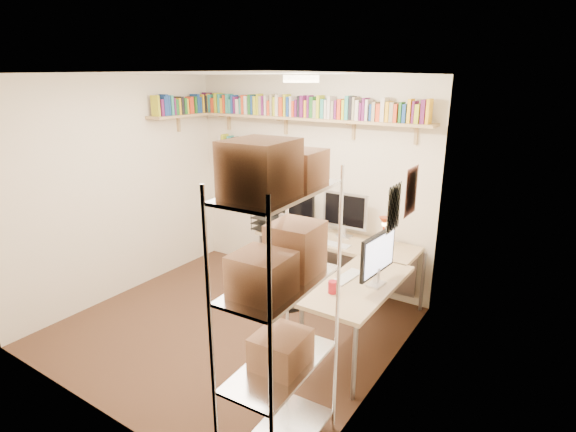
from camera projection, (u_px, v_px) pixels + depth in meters
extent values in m
plane|color=#43251D|center=(232.00, 327.00, 4.65)|extent=(3.20, 3.20, 0.00)
cube|color=beige|center=(307.00, 182.00, 5.48)|extent=(3.20, 0.04, 2.50)
cube|color=beige|center=(120.00, 189.00, 5.12)|extent=(0.04, 3.00, 2.50)
cube|color=beige|center=(386.00, 244.00, 3.44)|extent=(0.04, 3.00, 2.50)
cube|color=beige|center=(83.00, 263.00, 3.08)|extent=(3.20, 0.04, 2.50)
cube|color=white|center=(221.00, 74.00, 3.91)|extent=(3.20, 3.00, 0.04)
cube|color=silver|center=(411.00, 191.00, 3.80)|extent=(0.01, 0.30, 0.42)
cube|color=white|center=(394.00, 208.00, 3.49)|extent=(0.01, 0.28, 0.38)
cylinder|color=#FFEAC6|center=(301.00, 79.00, 3.71)|extent=(0.30, 0.30, 0.06)
cube|color=tan|center=(303.00, 118.00, 5.15)|extent=(3.05, 0.25, 0.03)
cube|color=tan|center=(184.00, 115.00, 5.58)|extent=(0.25, 1.00, 0.03)
cube|color=tan|center=(247.00, 156.00, 5.77)|extent=(0.95, 0.20, 0.02)
cube|color=tan|center=(227.00, 119.00, 5.85)|extent=(0.03, 0.20, 0.20)
cube|color=tan|center=(284.00, 123.00, 5.38)|extent=(0.03, 0.20, 0.20)
cube|color=tan|center=(352.00, 127.00, 4.91)|extent=(0.03, 0.20, 0.20)
cube|color=tan|center=(415.00, 131.00, 4.54)|extent=(0.03, 0.20, 0.20)
cube|color=black|center=(208.00, 105.00, 5.88)|extent=(0.04, 0.13, 0.18)
cube|color=gold|center=(210.00, 103.00, 5.85)|extent=(0.02, 0.13, 0.23)
cube|color=teal|center=(212.00, 103.00, 5.83)|extent=(0.04, 0.14, 0.22)
cube|color=red|center=(215.00, 105.00, 5.81)|extent=(0.04, 0.15, 0.18)
cube|color=gold|center=(218.00, 103.00, 5.78)|extent=(0.04, 0.13, 0.25)
cube|color=teal|center=(222.00, 103.00, 5.75)|extent=(0.04, 0.12, 0.23)
cube|color=gold|center=(224.00, 105.00, 5.73)|extent=(0.04, 0.13, 0.18)
cube|color=red|center=(227.00, 104.00, 5.70)|extent=(0.03, 0.15, 0.22)
cube|color=teal|center=(230.00, 103.00, 5.68)|extent=(0.04, 0.12, 0.24)
cube|color=teal|center=(232.00, 106.00, 5.66)|extent=(0.03, 0.13, 0.17)
cube|color=navy|center=(235.00, 104.00, 5.64)|extent=(0.03, 0.13, 0.22)
cube|color=#621A56|center=(237.00, 105.00, 5.62)|extent=(0.03, 0.12, 0.21)
cube|color=beige|center=(240.00, 106.00, 5.60)|extent=(0.04, 0.12, 0.18)
cube|color=teal|center=(243.00, 106.00, 5.57)|extent=(0.03, 0.11, 0.20)
cube|color=red|center=(245.00, 104.00, 5.55)|extent=(0.03, 0.14, 0.23)
cube|color=beige|center=(249.00, 105.00, 5.52)|extent=(0.04, 0.14, 0.22)
cube|color=#226726|center=(252.00, 104.00, 5.49)|extent=(0.04, 0.12, 0.24)
cube|color=navy|center=(255.00, 105.00, 5.47)|extent=(0.03, 0.14, 0.23)
cube|color=gold|center=(257.00, 105.00, 5.45)|extent=(0.04, 0.13, 0.22)
cube|color=gold|center=(260.00, 104.00, 5.43)|extent=(0.03, 0.11, 0.25)
cube|color=gray|center=(263.00, 105.00, 5.41)|extent=(0.04, 0.13, 0.22)
cube|color=#621A56|center=(265.00, 105.00, 5.39)|extent=(0.03, 0.14, 0.23)
cube|color=beige|center=(268.00, 105.00, 5.37)|extent=(0.03, 0.13, 0.23)
cube|color=red|center=(271.00, 108.00, 5.35)|extent=(0.03, 0.12, 0.17)
cube|color=gray|center=(274.00, 105.00, 5.32)|extent=(0.03, 0.14, 0.25)
cube|color=gold|center=(277.00, 106.00, 5.30)|extent=(0.03, 0.13, 0.21)
cube|color=beige|center=(280.00, 105.00, 5.28)|extent=(0.04, 0.14, 0.24)
cube|color=red|center=(283.00, 107.00, 5.25)|extent=(0.04, 0.14, 0.22)
cube|color=gold|center=(287.00, 105.00, 5.22)|extent=(0.03, 0.13, 0.25)
cube|color=navy|center=(290.00, 107.00, 5.20)|extent=(0.04, 0.13, 0.22)
cube|color=beige|center=(293.00, 106.00, 5.18)|extent=(0.03, 0.14, 0.23)
cube|color=red|center=(296.00, 109.00, 5.17)|extent=(0.03, 0.14, 0.18)
cube|color=#621A56|center=(298.00, 108.00, 5.15)|extent=(0.03, 0.13, 0.20)
cube|color=black|center=(301.00, 106.00, 5.12)|extent=(0.03, 0.14, 0.24)
cube|color=#621A56|center=(304.00, 106.00, 5.10)|extent=(0.04, 0.13, 0.24)
cube|color=gold|center=(307.00, 109.00, 5.08)|extent=(0.03, 0.12, 0.19)
cube|color=#621A56|center=(310.00, 106.00, 5.06)|extent=(0.03, 0.11, 0.24)
cube|color=#226726|center=(314.00, 107.00, 5.04)|extent=(0.04, 0.13, 0.23)
cube|color=gray|center=(317.00, 109.00, 5.02)|extent=(0.04, 0.13, 0.19)
cube|color=gold|center=(320.00, 107.00, 4.99)|extent=(0.03, 0.13, 0.25)
cube|color=teal|center=(324.00, 109.00, 4.97)|extent=(0.04, 0.13, 0.21)
cube|color=beige|center=(328.00, 109.00, 4.94)|extent=(0.03, 0.14, 0.20)
cube|color=beige|center=(331.00, 107.00, 4.92)|extent=(0.04, 0.14, 0.24)
cube|color=gray|center=(335.00, 110.00, 4.90)|extent=(0.03, 0.13, 0.19)
cube|color=#621A56|center=(338.00, 110.00, 4.88)|extent=(0.03, 0.14, 0.20)
cube|color=red|center=(342.00, 109.00, 4.85)|extent=(0.04, 0.15, 0.21)
cube|color=gold|center=(346.00, 109.00, 4.83)|extent=(0.03, 0.15, 0.21)
cube|color=teal|center=(349.00, 108.00, 4.80)|extent=(0.04, 0.14, 0.25)
cube|color=black|center=(352.00, 108.00, 4.78)|extent=(0.04, 0.13, 0.24)
cube|color=gray|center=(356.00, 108.00, 4.76)|extent=(0.03, 0.14, 0.24)
cube|color=beige|center=(359.00, 110.00, 4.75)|extent=(0.04, 0.14, 0.21)
cube|color=#621A56|center=(362.00, 112.00, 4.73)|extent=(0.02, 0.14, 0.18)
cube|color=#621A56|center=(366.00, 109.00, 4.70)|extent=(0.03, 0.14, 0.23)
cube|color=beige|center=(369.00, 110.00, 4.69)|extent=(0.03, 0.15, 0.22)
cube|color=navy|center=(372.00, 112.00, 4.67)|extent=(0.02, 0.11, 0.17)
cube|color=gray|center=(376.00, 111.00, 4.65)|extent=(0.04, 0.14, 0.19)
cube|color=red|center=(380.00, 112.00, 4.63)|extent=(0.04, 0.13, 0.18)
cube|color=beige|center=(385.00, 110.00, 4.59)|extent=(0.04, 0.14, 0.24)
cube|color=gold|center=(389.00, 112.00, 4.58)|extent=(0.03, 0.13, 0.20)
cube|color=gray|center=(393.00, 112.00, 4.55)|extent=(0.04, 0.11, 0.19)
cube|color=red|center=(397.00, 113.00, 4.53)|extent=(0.04, 0.14, 0.18)
cube|color=#226726|center=(402.00, 112.00, 4.50)|extent=(0.03, 0.12, 0.20)
cube|color=navy|center=(406.00, 113.00, 4.48)|extent=(0.04, 0.13, 0.18)
cube|color=gold|center=(411.00, 111.00, 4.45)|extent=(0.03, 0.13, 0.23)
cube|color=#621A56|center=(415.00, 112.00, 4.43)|extent=(0.02, 0.14, 0.21)
cube|color=gold|center=(419.00, 114.00, 4.42)|extent=(0.04, 0.15, 0.19)
cube|color=#621A56|center=(424.00, 112.00, 4.38)|extent=(0.04, 0.11, 0.23)
cube|color=gold|center=(429.00, 111.00, 4.35)|extent=(0.03, 0.13, 0.24)
cube|color=gold|center=(155.00, 106.00, 5.19)|extent=(0.13, 0.03, 0.24)
cube|color=#621A56|center=(159.00, 108.00, 5.24)|extent=(0.15, 0.04, 0.19)
cube|color=navy|center=(162.00, 106.00, 5.27)|extent=(0.14, 0.02, 0.22)
cube|color=navy|center=(164.00, 105.00, 5.30)|extent=(0.12, 0.04, 0.25)
cube|color=navy|center=(167.00, 105.00, 5.33)|extent=(0.12, 0.02, 0.23)
cube|color=teal|center=(169.00, 105.00, 5.36)|extent=(0.13, 0.04, 0.23)
cube|color=#621A56|center=(172.00, 106.00, 5.40)|extent=(0.13, 0.03, 0.20)
cube|color=#226726|center=(174.00, 107.00, 5.43)|extent=(0.13, 0.04, 0.18)
cube|color=gold|center=(177.00, 106.00, 5.46)|extent=(0.13, 0.03, 0.20)
cube|color=black|center=(179.00, 105.00, 5.49)|extent=(0.14, 0.04, 0.21)
cube|color=#226726|center=(182.00, 106.00, 5.54)|extent=(0.14, 0.04, 0.19)
cube|color=gold|center=(185.00, 106.00, 5.57)|extent=(0.11, 0.03, 0.18)
cube|color=red|center=(188.00, 106.00, 5.61)|extent=(0.13, 0.03, 0.19)
cube|color=red|center=(190.00, 105.00, 5.64)|extent=(0.11, 0.04, 0.20)
cube|color=#226726|center=(192.00, 105.00, 5.68)|extent=(0.14, 0.03, 0.21)
cube|color=navy|center=(195.00, 103.00, 5.71)|extent=(0.14, 0.04, 0.23)
cube|color=navy|center=(198.00, 105.00, 5.76)|extent=(0.12, 0.03, 0.20)
cube|color=gold|center=(200.00, 103.00, 5.78)|extent=(0.14, 0.02, 0.23)
cube|color=black|center=(202.00, 104.00, 5.82)|extent=(0.13, 0.04, 0.21)
cube|color=black|center=(205.00, 105.00, 5.86)|extent=(0.14, 0.04, 0.18)
cube|color=#621A56|center=(207.00, 102.00, 5.88)|extent=(0.15, 0.03, 0.25)
cube|color=beige|center=(222.00, 144.00, 5.95)|extent=(0.04, 0.13, 0.22)
cube|color=gold|center=(225.00, 143.00, 5.92)|extent=(0.04, 0.11, 0.25)
cube|color=navy|center=(228.00, 147.00, 5.90)|extent=(0.04, 0.13, 0.17)
cube|color=teal|center=(231.00, 145.00, 5.87)|extent=(0.02, 0.12, 0.23)
cube|color=beige|center=(233.00, 147.00, 5.86)|extent=(0.04, 0.15, 0.17)
cube|color=black|center=(236.00, 145.00, 5.83)|extent=(0.03, 0.14, 0.22)
cube|color=#621A56|center=(239.00, 147.00, 5.80)|extent=(0.04, 0.14, 0.20)
cube|color=gold|center=(241.00, 147.00, 5.78)|extent=(0.03, 0.12, 0.19)
cube|color=black|center=(244.00, 148.00, 5.76)|extent=(0.04, 0.14, 0.18)
cube|color=black|center=(246.00, 148.00, 5.74)|extent=(0.04, 0.14, 0.18)
cube|color=#621A56|center=(249.00, 146.00, 5.71)|extent=(0.04, 0.13, 0.24)
cube|color=teal|center=(251.00, 147.00, 5.69)|extent=(0.03, 0.12, 0.23)
cube|color=black|center=(254.00, 147.00, 5.67)|extent=(0.03, 0.11, 0.23)
cube|color=red|center=(257.00, 147.00, 5.64)|extent=(0.04, 0.13, 0.24)
cube|color=beige|center=(260.00, 147.00, 5.62)|extent=(0.04, 0.15, 0.24)
cube|color=black|center=(263.00, 148.00, 5.59)|extent=(0.04, 0.13, 0.23)
cube|color=tan|center=(335.00, 241.00, 5.09)|extent=(1.85, 0.58, 0.04)
cube|color=tan|center=(359.00, 285.00, 3.99)|extent=(0.58, 1.26, 0.04)
cylinder|color=gray|center=(261.00, 260.00, 5.46)|extent=(0.04, 0.04, 0.68)
cylinder|color=gray|center=(283.00, 248.00, 5.84)|extent=(0.04, 0.04, 0.68)
cylinder|color=gray|center=(423.00, 282.00, 4.89)|extent=(0.04, 0.04, 0.68)
cylinder|color=gray|center=(301.00, 343.00, 3.76)|extent=(0.04, 0.04, 0.68)
cylinder|color=gray|center=(354.00, 363.00, 3.50)|extent=(0.04, 0.04, 0.68)
cube|color=gray|center=(344.00, 259.00, 5.38)|extent=(1.75, 0.02, 0.53)
cube|color=silver|center=(345.00, 210.00, 5.05)|extent=(0.53, 0.03, 0.41)
cube|color=black|center=(344.00, 211.00, 5.04)|extent=(0.48, 0.00, 0.35)
cube|color=black|center=(297.00, 205.00, 5.39)|extent=(0.43, 0.03, 0.33)
cube|color=black|center=(378.00, 253.00, 3.86)|extent=(0.03, 0.56, 0.37)
cube|color=white|center=(376.00, 253.00, 3.87)|extent=(0.00, 0.51, 0.32)
cube|color=white|center=(332.00, 244.00, 4.91)|extent=(0.41, 0.13, 0.01)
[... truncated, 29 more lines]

